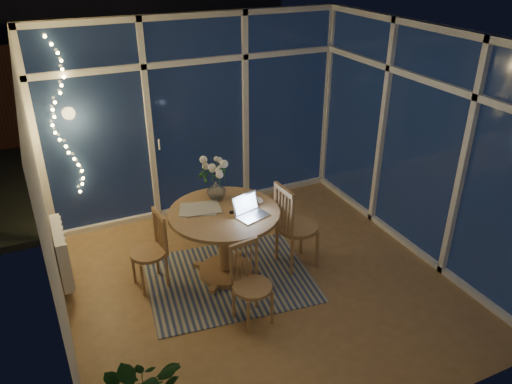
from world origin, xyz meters
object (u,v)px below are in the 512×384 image
dining_table (225,244)px  chair_right (297,225)px  laptop (253,207)px  flower_vase (216,190)px  chair_front (253,285)px  chair_left (148,251)px

dining_table → chair_right: (0.81, -0.16, 0.12)m
dining_table → chair_right: chair_right is taller
dining_table → chair_right: 0.83m
chair_right → laptop: (-0.58, -0.07, 0.40)m
dining_table → laptop: size_ratio=3.74×
chair_right → flower_vase: size_ratio=4.98×
chair_right → chair_front: (-0.85, -0.66, -0.10)m
chair_left → laptop: laptop is taller
laptop → dining_table: bearing=118.8°
chair_right → chair_front: chair_right is taller
dining_table → chair_front: bearing=-93.0°
flower_vase → chair_front: bearing=-93.8°
chair_left → flower_vase: (0.84, 0.14, 0.48)m
chair_left → chair_right: size_ratio=0.83×
dining_table → chair_right: bearing=-11.1°
chair_left → chair_right: 1.65m
chair_left → chair_front: chair_left is taller
chair_front → dining_table: bearing=78.6°
chair_left → chair_front: size_ratio=1.02×
chair_front → laptop: size_ratio=2.70×
chair_left → dining_table: bearing=71.0°
dining_table → laptop: (0.23, -0.23, 0.52)m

